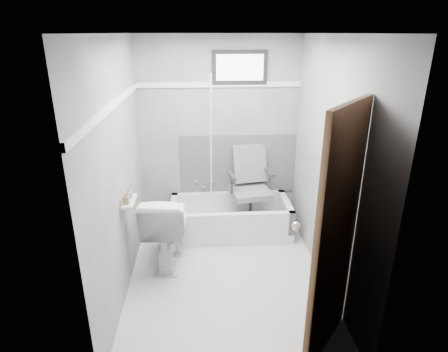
{
  "coord_description": "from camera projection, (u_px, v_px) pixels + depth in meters",
  "views": [
    {
      "loc": [
        -0.25,
        -3.3,
        2.41
      ],
      "look_at": [
        0.0,
        0.35,
        1.0
      ],
      "focal_mm": 30.0,
      "sensor_mm": 36.0,
      "label": 1
    }
  ],
  "objects": [
    {
      "name": "pole",
      "position": [
        211.0,
        152.0,
        4.56
      ],
      "size": [
        0.02,
        0.51,
        1.89
      ],
      "primitive_type": "cylinder",
      "rotation": [
        0.25,
        0.0,
        0.0
      ],
      "color": "white",
      "rests_on": "bathtub"
    },
    {
      "name": "wall_right",
      "position": [
        330.0,
        167.0,
        3.58
      ],
      "size": [
        0.02,
        2.6,
        2.4
      ],
      "primitive_type": "cube",
      "color": "slate",
      "rests_on": "floor"
    },
    {
      "name": "trim_left",
      "position": [
        113.0,
        105.0,
        3.24
      ],
      "size": [
        0.02,
        2.6,
        0.06
      ],
      "primitive_type": "cube",
      "color": "white",
      "rests_on": "wall_left"
    },
    {
      "name": "soap_bottle_b",
      "position": [
        129.0,
        193.0,
        3.6
      ],
      "size": [
        0.1,
        0.1,
        0.1
      ],
      "primitive_type": "imported",
      "rotation": [
        0.0,
        0.0,
        0.38
      ],
      "color": "slate",
      "rests_on": "shelf"
    },
    {
      "name": "soap_bottle_a",
      "position": [
        126.0,
        199.0,
        3.47
      ],
      "size": [
        0.06,
        0.06,
        0.12
      ],
      "primitive_type": "imported",
      "rotation": [
        0.0,
        0.0,
        -0.09
      ],
      "color": "olive",
      "rests_on": "shelf"
    },
    {
      "name": "wall_left",
      "position": [
        119.0,
        172.0,
        3.46
      ],
      "size": [
        0.02,
        2.6,
        2.4
      ],
      "primitive_type": "cube",
      "color": "slate",
      "rests_on": "floor"
    },
    {
      "name": "door",
      "position": [
        389.0,
        261.0,
        2.46
      ],
      "size": [
        0.78,
        0.78,
        2.0
      ],
      "primitive_type": null,
      "color": "brown",
      "rests_on": "floor"
    },
    {
      "name": "toilet",
      "position": [
        168.0,
        227.0,
        4.09
      ],
      "size": [
        0.54,
        0.88,
        0.82
      ],
      "primitive_type": "imported",
      "rotation": [
        0.0,
        0.0,
        3.06
      ],
      "color": "white",
      "rests_on": "floor"
    },
    {
      "name": "trim_back",
      "position": [
        219.0,
        85.0,
        4.5
      ],
      "size": [
        2.0,
        0.02,
        0.06
      ],
      "primitive_type": "cube",
      "color": "white",
      "rests_on": "wall_back"
    },
    {
      "name": "backerboard",
      "position": [
        238.0,
        164.0,
        4.88
      ],
      "size": [
        1.5,
        0.02,
        0.78
      ],
      "primitive_type": "cube",
      "color": "#4C4C4F",
      "rests_on": "wall_back"
    },
    {
      "name": "shelf",
      "position": [
        129.0,
        201.0,
        3.57
      ],
      "size": [
        0.1,
        0.32,
        0.02
      ],
      "primitive_type": "cube",
      "color": "silver",
      "rests_on": "wall_left"
    },
    {
      "name": "bathtub",
      "position": [
        230.0,
        217.0,
        4.75
      ],
      "size": [
        1.5,
        0.7,
        0.42
      ],
      "primitive_type": null,
      "color": "silver",
      "rests_on": "floor"
    },
    {
      "name": "office_chair",
      "position": [
        251.0,
        187.0,
        4.67
      ],
      "size": [
        0.64,
        0.64,
        0.97
      ],
      "primitive_type": null,
      "rotation": [
        0.0,
        0.0,
        0.17
      ],
      "color": "slate",
      "rests_on": "bathtub"
    },
    {
      "name": "ceiling",
      "position": [
        227.0,
        33.0,
        3.09
      ],
      "size": [
        2.6,
        2.6,
        0.0
      ],
      "primitive_type": "plane",
      "rotation": [
        3.14,
        0.0,
        0.0
      ],
      "color": "silver",
      "rests_on": "floor"
    },
    {
      "name": "floor",
      "position": [
        226.0,
        276.0,
        3.95
      ],
      "size": [
        2.6,
        2.6,
        0.0
      ],
      "primitive_type": "plane",
      "color": "silver",
      "rests_on": "ground"
    },
    {
      "name": "window",
      "position": [
        240.0,
        67.0,
        4.44
      ],
      "size": [
        0.66,
        0.04,
        0.4
      ],
      "primitive_type": null,
      "color": "black",
      "rests_on": "wall_back"
    },
    {
      "name": "wall_back",
      "position": [
        219.0,
        134.0,
        4.73
      ],
      "size": [
        2.0,
        0.02,
        2.4
      ],
      "primitive_type": "cube",
      "color": "slate",
      "rests_on": "floor"
    },
    {
      "name": "wall_front",
      "position": [
        242.0,
        241.0,
        2.31
      ],
      "size": [
        2.0,
        0.02,
        2.4
      ],
      "primitive_type": "cube",
      "color": "slate",
      "rests_on": "floor"
    },
    {
      "name": "faucet",
      "position": [
        204.0,
        183.0,
        4.93
      ],
      "size": [
        0.26,
        0.1,
        0.16
      ],
      "primitive_type": null,
      "color": "silver",
      "rests_on": "wall_back"
    }
  ]
}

